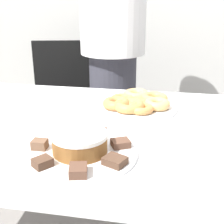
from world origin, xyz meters
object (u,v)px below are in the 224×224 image
frosted_cake (80,142)px  plate_donuts (135,107)px  person_standing (113,44)px  office_chair_left (62,112)px  plate_cake (80,153)px

frosted_cake → plate_donuts: bearing=75.3°
person_standing → frosted_cake: person_standing is taller
office_chair_left → frosted_cake: bearing=-81.3°
plate_donuts → frosted_cake: size_ratio=2.13×
frosted_cake → plate_cake: bearing=180.0°
plate_cake → plate_donuts: same height
office_chair_left → plate_cake: size_ratio=2.61×
office_chair_left → frosted_cake: office_chair_left is taller
plate_donuts → office_chair_left: bearing=129.2°
office_chair_left → plate_donuts: 0.97m
person_standing → office_chair_left: (-0.38, 0.14, -0.50)m
person_standing → frosted_cake: size_ratio=10.56×
office_chair_left → plate_donuts: (0.58, -0.71, 0.32)m
person_standing → office_chair_left: person_standing is taller
plate_cake → plate_donuts: (0.11, 0.43, 0.00)m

